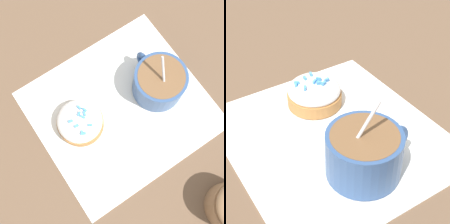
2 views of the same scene
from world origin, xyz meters
The scene contains 4 objects.
ground_plane centered at (0.00, 0.00, 0.00)m, with size 3.00×3.00×0.00m, color brown.
paper_napkin centered at (0.00, 0.00, 0.00)m, with size 0.30×0.28×0.00m.
coffee_cup centered at (-0.07, 0.00, 0.03)m, with size 0.09×0.11×0.10m.
frosted_pastry centered at (0.07, -0.01, 0.02)m, with size 0.08×0.08×0.04m.
Camera 2 is at (-0.32, 0.17, 0.33)m, focal length 60.00 mm.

